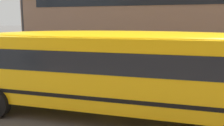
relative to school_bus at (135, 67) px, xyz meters
The scene contains 5 objects.
ground_plane 3.62m from the school_bus, 24.93° to the left, with size 400.00×400.00×0.00m, color #54514F.
sidewalk_far 10.28m from the school_bus, 73.60° to the left, with size 120.00×3.00×0.01m, color gray.
lane_centreline 3.62m from the school_bus, 24.93° to the left, with size 110.00×0.16×0.01m, color silver.
school_bus is the anchor object (origin of this frame).
street_lamp 14.07m from the school_bus, 139.39° to the left, with size 0.44×0.44×6.80m.
Camera 1 is at (-1.48, -9.38, 3.29)m, focal length 39.28 mm.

